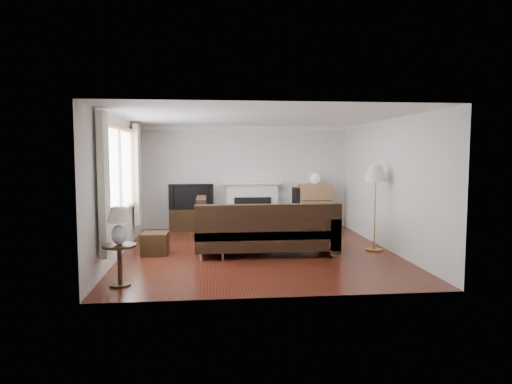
{
  "coord_description": "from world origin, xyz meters",
  "views": [
    {
      "loc": [
        -0.89,
        -8.42,
        1.87
      ],
      "look_at": [
        0.0,
        0.3,
        1.1
      ],
      "focal_mm": 32.0,
      "sensor_mm": 36.0,
      "label": 1
    }
  ],
  "objects": [
    {
      "name": "table_lamp",
      "position": [
        -2.15,
        -2.01,
        0.85
      ],
      "size": [
        0.32,
        0.32,
        0.52
      ],
      "primitive_type": "cube",
      "color": "silver",
      "rests_on": "side_table"
    },
    {
      "name": "speaker_left",
      "position": [
        -1.06,
        2.54,
        0.46
      ],
      "size": [
        0.32,
        0.36,
        0.92
      ],
      "primitive_type": "cube",
      "rotation": [
        0.0,
        0.0,
        -0.25
      ],
      "color": "black",
      "rests_on": "ground"
    },
    {
      "name": "window",
      "position": [
        -2.45,
        -0.2,
        1.55
      ],
      "size": [
        0.12,
        2.74,
        1.54
      ],
      "primitive_type": "cube",
      "color": "olive",
      "rests_on": "room"
    },
    {
      "name": "coffee_table",
      "position": [
        0.29,
        1.41,
        0.21
      ],
      "size": [
        1.15,
        0.78,
        0.41
      ],
      "primitive_type": "cube",
      "rotation": [
        0.0,
        0.0,
        0.21
      ],
      "color": "olive",
      "rests_on": "ground"
    },
    {
      "name": "room",
      "position": [
        0.0,
        0.0,
        1.25
      ],
      "size": [
        5.1,
        5.6,
        2.54
      ],
      "color": "#4A1B10",
      "rests_on": "ground"
    },
    {
      "name": "floor_lamp",
      "position": [
        2.22,
        -0.15,
        0.81
      ],
      "size": [
        0.51,
        0.51,
        1.62
      ],
      "primitive_type": "cube",
      "rotation": [
        0.0,
        0.0,
        -0.25
      ],
      "color": "#AC773B",
      "rests_on": "ground"
    },
    {
      "name": "fireplace",
      "position": [
        0.15,
        2.64,
        0.57
      ],
      "size": [
        1.4,
        0.26,
        1.15
      ],
      "primitive_type": "cube",
      "color": "white",
      "rests_on": "room"
    },
    {
      "name": "sectional_sofa",
      "position": [
        0.13,
        -0.22,
        0.45
      ],
      "size": [
        2.78,
        2.03,
        0.9
      ],
      "primitive_type": "cube",
      "color": "black",
      "rests_on": "ground"
    },
    {
      "name": "bookshelf",
      "position": [
        1.68,
        2.53,
        0.55
      ],
      "size": [
        0.79,
        0.38,
        1.09
      ],
      "primitive_type": "cube",
      "color": "#9E7649",
      "rests_on": "ground"
    },
    {
      "name": "television",
      "position": [
        -1.33,
        2.49,
        0.82
      ],
      "size": [
        1.05,
        0.14,
        0.6
      ],
      "primitive_type": "imported",
      "color": "black",
      "rests_on": "tv_stand"
    },
    {
      "name": "curtain_near",
      "position": [
        -2.4,
        -1.72,
        1.4
      ],
      "size": [
        0.1,
        0.35,
        2.1
      ],
      "primitive_type": "cube",
      "color": "beige",
      "rests_on": "room"
    },
    {
      "name": "globe_lamp",
      "position": [
        1.68,
        2.53,
        1.22
      ],
      "size": [
        0.26,
        0.26,
        0.26
      ],
      "primitive_type": "sphere",
      "color": "white",
      "rests_on": "bookshelf"
    },
    {
      "name": "speaker_right",
      "position": [
        1.29,
        2.55,
        0.5
      ],
      "size": [
        0.29,
        0.35,
        1.0
      ],
      "primitive_type": "cube",
      "rotation": [
        0.0,
        0.0,
        0.04
      ],
      "color": "black",
      "rests_on": "ground"
    },
    {
      "name": "tv_stand",
      "position": [
        -1.33,
        2.49,
        0.26
      ],
      "size": [
        1.03,
        0.47,
        0.52
      ],
      "primitive_type": "cube",
      "color": "black",
      "rests_on": "ground"
    },
    {
      "name": "curtain_far",
      "position": [
        -2.4,
        1.32,
        1.4
      ],
      "size": [
        0.1,
        0.35,
        2.1
      ],
      "primitive_type": "cube",
      "color": "beige",
      "rests_on": "room"
    },
    {
      "name": "footstool",
      "position": [
        -1.9,
        -0.04,
        0.2
      ],
      "size": [
        0.49,
        0.49,
        0.4
      ],
      "primitive_type": "cube",
      "rotation": [
        0.0,
        0.0,
        -0.04
      ],
      "color": "black",
      "rests_on": "ground"
    },
    {
      "name": "side_table",
      "position": [
        -2.15,
        -2.01,
        0.29
      ],
      "size": [
        0.47,
        0.47,
        0.59
      ],
      "primitive_type": "cube",
      "color": "black",
      "rests_on": "ground"
    }
  ]
}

